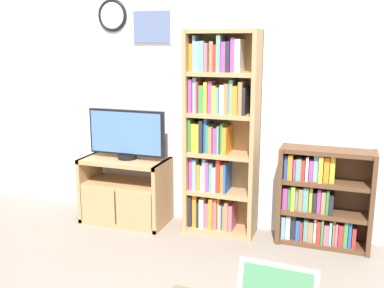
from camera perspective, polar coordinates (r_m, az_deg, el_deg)
The scene contains 5 objects.
wall_back at distance 4.03m, azimuth 4.06°, elevation 7.50°, with size 5.63×0.09×2.60m.
tv_stand at distance 4.30m, azimuth -8.53°, elevation -5.85°, with size 0.80×0.42×0.61m.
television at distance 4.18m, azimuth -8.31°, elevation 1.25°, with size 0.74×0.18×0.46m.
bookshelf_tall at distance 3.92m, azimuth 3.33°, elevation 1.40°, with size 0.63×0.28×1.78m.
bookshelf_short at distance 3.92m, azimuth 15.87°, elevation -6.82°, with size 0.76×0.26×0.83m.
Camera 1 is at (1.07, -1.85, 1.67)m, focal length 42.00 mm.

